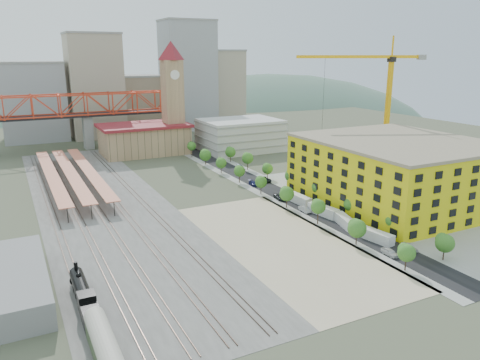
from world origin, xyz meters
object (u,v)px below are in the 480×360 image
coach (107,355)px  clock_tower (172,87)px  site_trailer_b (345,221)px  tower_crane (381,90)px  site_trailer_a (375,236)px  site_trailer_c (323,211)px  site_trailer_d (299,199)px  construction_building (397,171)px  locomotive (84,296)px  car_0 (390,253)px

coach → clock_tower: bearing=67.5°
coach → site_trailer_b: coach is taller
tower_crane → coach: bearing=-147.8°
site_trailer_a → site_trailer_c: 20.30m
clock_tower → coach: 153.72m
site_trailer_c → site_trailer_d: (0.00, 11.74, -0.06)m
construction_building → locomotive: 94.50m
locomotive → site_trailer_c: bearing=17.1°
site_trailer_b → site_trailer_d: 20.87m
locomotive → tower_crane: 126.36m
construction_building → tower_crane: size_ratio=1.04×
site_trailer_d → car_0: (-3.00, -39.92, -0.52)m
tower_crane → car_0: 82.09m
locomotive → site_trailer_d: size_ratio=2.34×
tower_crane → site_trailer_a: tower_crane is taller
locomotive → clock_tower: bearing=64.3°
locomotive → tower_crane: (112.16, 51.00, 28.04)m
site_trailer_d → site_trailer_c: bearing=-92.5°
construction_building → locomotive: construction_building is taller
coach → site_trailer_d: size_ratio=1.95×
site_trailer_b → car_0: bearing=-84.0°
construction_building → site_trailer_b: bearing=-160.7°
site_trailer_b → tower_crane: bearing=55.8°
site_trailer_a → car_0: size_ratio=2.09×
site_trailer_c → clock_tower: bearing=85.9°
locomotive → site_trailer_a: bearing=0.0°
site_trailer_b → site_trailer_c: site_trailer_c is taller
site_trailer_a → site_trailer_b: (0.00, 11.17, -0.01)m
site_trailer_c → site_trailer_d: bearing=81.3°
site_trailer_c → tower_crane: bearing=24.9°
locomotive → site_trailer_d: bearing=25.9°
tower_crane → site_trailer_c: size_ratio=5.01×
clock_tower → car_0: size_ratio=11.74×
site_trailer_b → coach: bearing=-139.9°
construction_building → site_trailer_a: 33.96m
clock_tower → car_0: bearing=-87.8°
locomotive → site_trailer_d: 73.38m
construction_building → site_trailer_a: size_ratio=5.47×
clock_tower → site_trailer_d: 92.73m
coach → tower_crane: (112.16, 70.73, 27.04)m
site_trailer_b → site_trailer_c: size_ratio=0.94×
site_trailer_a → site_trailer_b: bearing=79.8°
coach → site_trailer_d: coach is taller
coach → site_trailer_c: coach is taller
construction_building → coach: 100.53m
clock_tower → site_trailer_b: clock_tower is taller
clock_tower → site_trailer_b: size_ratio=5.68×
site_trailer_b → clock_tower: bearing=109.2°
site_trailer_c → car_0: 28.35m
coach → site_trailer_c: size_ratio=1.86×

